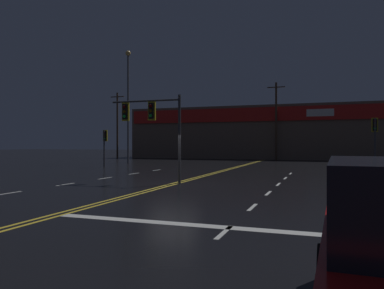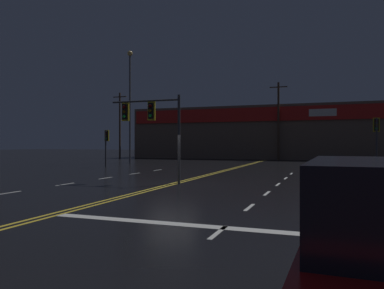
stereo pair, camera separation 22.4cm
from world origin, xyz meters
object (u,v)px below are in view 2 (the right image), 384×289
Objects in this scene: traffic_signal_median at (149,117)px; streetlight_near_right at (130,94)px; traffic_signal_corner_northeast at (376,132)px; traffic_signal_corner_northwest at (106,140)px.

streetlight_near_right is (-11.05, 17.47, 3.97)m from traffic_signal_median.
traffic_signal_median is at bearing -137.72° from traffic_signal_corner_northeast.
traffic_signal_corner_northwest is at bearing -77.82° from streetlight_near_right.
streetlight_near_right is at bearing 102.18° from traffic_signal_corner_northwest.
traffic_signal_median is 1.40× the size of traffic_signal_corner_northwest.
traffic_signal_corner_northwest is 0.27× the size of streetlight_near_right.
traffic_signal_median is at bearing -57.69° from streetlight_near_right.
traffic_signal_corner_northeast is at bearing -15.84° from streetlight_near_right.
traffic_signal_corner_northwest is 8.55m from streetlight_near_right.
traffic_signal_median reaches higher than traffic_signal_corner_northwest.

